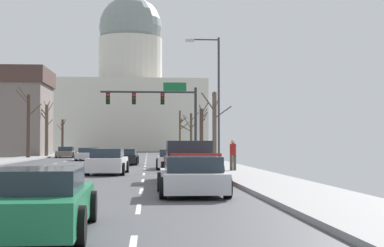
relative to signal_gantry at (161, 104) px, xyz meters
name	(u,v)px	position (x,y,z in m)	size (l,w,h in m)	color
ground	(83,171)	(-4.73, -13.92, -4.76)	(20.00, 180.00, 0.20)	#47474C
signal_gantry	(161,104)	(0.00, 0.00, 0.00)	(7.91, 0.41, 6.45)	#28282D
street_lamp_right	(215,90)	(3.20, -10.78, 0.20)	(2.21, 0.24, 8.22)	#333338
capitol_building	(130,93)	(-4.73, 70.03, 7.00)	(30.04, 18.73, 33.90)	beige
sedan_near_00	(125,157)	(-2.74, -3.99, -4.22)	(2.01, 4.62, 1.17)	black
sedan_near_01	(172,160)	(0.50, -11.27, -4.22)	(2.10, 4.54, 1.21)	silver
sedan_near_02	(108,162)	(-3.10, -17.02, -4.17)	(2.10, 4.57, 1.32)	silver
pickup_truck_near_03	(190,164)	(0.72, -23.32, -4.02)	(2.32, 5.77, 1.71)	maroon
sedan_near_04	(192,177)	(0.37, -29.21, -4.21)	(2.12, 4.23, 1.20)	silver
sedan_near_05	(38,202)	(-2.97, -36.55, -4.22)	(2.03, 4.54, 1.17)	#1E7247
sedan_oncoming_00	(88,154)	(-6.55, 6.72, -4.23)	(2.13, 4.55, 1.16)	silver
sedan_oncoming_01	(66,152)	(-10.05, 17.08, -4.23)	(2.06, 4.66, 1.19)	#6B6056
bare_tree_00	(191,133)	(3.91, 19.42, -2.04)	(2.32, 1.29, 5.08)	#4C3D2D
bare_tree_01	(47,129)	(-12.54, 19.05, -1.57)	(1.42, 1.77, 6.23)	brown
bare_tree_02	(202,131)	(4.24, 9.45, -2.04)	(0.93, 1.81, 5.50)	#423328
bare_tree_03	(28,125)	(-13.07, 11.81, -1.36)	(2.61, 2.05, 7.03)	#423328
bare_tree_04	(180,130)	(3.62, 36.58, -1.33)	(1.46, 2.05, 6.33)	#4C3D2D
bare_tree_05	(62,135)	(-13.61, 38.32, -2.09)	(1.29, 1.13, 4.97)	#423328
bare_tree_06	(214,125)	(3.47, -8.39, -1.98)	(2.00, 2.26, 5.02)	brown
pedestrian_00	(233,153)	(3.55, -16.39, -3.72)	(0.35, 0.34, 1.65)	#4C4238
pedestrian_01	(207,150)	(3.25, -5.76, -3.68)	(0.35, 0.34, 1.73)	#4C4238
bicycle_parked	(218,163)	(2.91, -14.76, -4.29)	(0.12, 1.77, 0.85)	black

